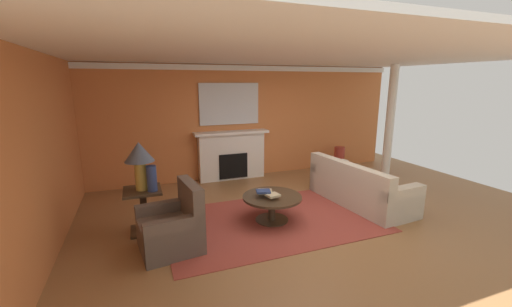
{
  "coord_description": "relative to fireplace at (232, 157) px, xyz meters",
  "views": [
    {
      "loc": [
        -2.58,
        -4.43,
        2.33
      ],
      "look_at": [
        -0.5,
        1.0,
        1.0
      ],
      "focal_mm": 22.06,
      "sensor_mm": 36.0,
      "label": 1
    }
  ],
  "objects": [
    {
      "name": "mantel_mirror",
      "position": [
        0.0,
        0.12,
        1.26
      ],
      "size": [
        1.45,
        0.04,
        0.97
      ],
      "primitive_type": "cube",
      "color": "silver"
    },
    {
      "name": "armchair_near_window",
      "position": [
        -1.74,
        -2.9,
        -0.25
      ],
      "size": [
        0.89,
        0.89,
        0.95
      ],
      "color": "brown",
      "rests_on": "ground_plane"
    },
    {
      "name": "fireplace",
      "position": [
        0.0,
        0.0,
        0.0
      ],
      "size": [
        1.8,
        0.35,
        1.18
      ],
      "color": "white",
      "rests_on": "ground_plane"
    },
    {
      "name": "column_white",
      "position": [
        3.63,
        -1.23,
        0.8
      ],
      "size": [
        0.2,
        0.2,
        2.73
      ],
      "primitive_type": "cylinder",
      "color": "white",
      "rests_on": "ground_plane"
    },
    {
      "name": "wall_window",
      "position": [
        -3.31,
        -2.41,
        0.8
      ],
      "size": [
        0.12,
        6.32,
        2.73
      ],
      "primitive_type": "cube",
      "color": "#CC723D",
      "rests_on": "ground_plane"
    },
    {
      "name": "vase_on_side_table",
      "position": [
        -1.95,
        -2.31,
        0.34
      ],
      "size": [
        0.15,
        0.15,
        0.4
      ],
      "primitive_type": "cylinder",
      "color": "navy",
      "rests_on": "side_table"
    },
    {
      "name": "book_art_folio",
      "position": [
        -0.11,
        -2.71,
        -0.04
      ],
      "size": [
        0.24,
        0.22,
        0.04
      ],
      "primitive_type": "cube",
      "rotation": [
        0.0,
        0.0,
        0.21
      ],
      "color": "tan",
      "rests_on": "coffee_table"
    },
    {
      "name": "coffee_table",
      "position": [
        -0.06,
        -2.56,
        -0.22
      ],
      "size": [
        1.0,
        1.0,
        0.45
      ],
      "color": "#3D2D1E",
      "rests_on": "ground_plane"
    },
    {
      "name": "side_table",
      "position": [
        -2.1,
        -2.19,
        -0.16
      ],
      "size": [
        0.56,
        0.56,
        0.7
      ],
      "color": "#3D2D1E",
      "rests_on": "ground_plane"
    },
    {
      "name": "sofa",
      "position": [
        1.83,
        -2.44,
        -0.26
      ],
      "size": [
        1.07,
        2.17,
        0.85
      ],
      "color": "beige",
      "rests_on": "ground_plane"
    },
    {
      "name": "wall_fireplace",
      "position": [
        0.48,
        0.21,
        0.8
      ],
      "size": [
        8.06,
        0.12,
        2.73
      ],
      "primitive_type": "cube",
      "color": "#CC723D",
      "rests_on": "ground_plane"
    },
    {
      "name": "ground_plane",
      "position": [
        0.48,
        -2.71,
        -0.56
      ],
      "size": [
        9.69,
        9.69,
        0.0
      ],
      "primitive_type": "plane",
      "color": "olive"
    },
    {
      "name": "crown_moulding",
      "position": [
        0.48,
        0.13,
        2.09
      ],
      "size": [
        8.06,
        0.08,
        0.12
      ],
      "primitive_type": "cube",
      "color": "white"
    },
    {
      "name": "book_small_novel",
      "position": [
        -0.22,
        -2.57,
        -0.0
      ],
      "size": [
        0.27,
        0.23,
        0.03
      ],
      "primitive_type": "cube",
      "rotation": [
        0.0,
        0.0,
        -0.25
      ],
      "color": "navy",
      "rests_on": "coffee_table"
    },
    {
      "name": "book_red_cover",
      "position": [
        -0.12,
        -2.39,
        -0.08
      ],
      "size": [
        0.28,
        0.25,
        0.06
      ],
      "primitive_type": "cube",
      "rotation": [
        0.0,
        0.0,
        -0.34
      ],
      "color": "tan",
      "rests_on": "coffee_table"
    },
    {
      "name": "vase_tall_corner",
      "position": [
        2.9,
        -0.3,
        -0.24
      ],
      "size": [
        0.27,
        0.27,
        0.64
      ],
      "primitive_type": "cylinder",
      "color": "#9E3328",
      "rests_on": "ground_plane"
    },
    {
      "name": "ceiling_panel",
      "position": [
        0.48,
        -2.41,
        2.2
      ],
      "size": [
        8.06,
        6.32,
        0.06
      ],
      "primitive_type": "cube",
      "color": "white"
    },
    {
      "name": "area_rug",
      "position": [
        -0.06,
        -2.56,
        -0.55
      ],
      "size": [
        3.55,
        2.25,
        0.01
      ],
      "primitive_type": "cube",
      "color": "#993D33",
      "rests_on": "ground_plane"
    },
    {
      "name": "table_lamp",
      "position": [
        -2.1,
        -2.19,
        0.67
      ],
      "size": [
        0.44,
        0.44,
        0.75
      ],
      "color": "#B28E38",
      "rests_on": "side_table"
    }
  ]
}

